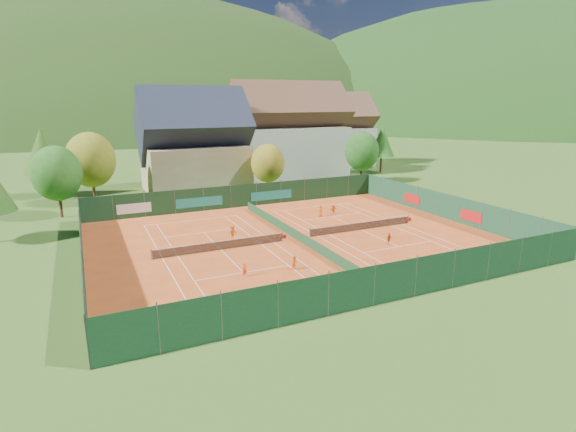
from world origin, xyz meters
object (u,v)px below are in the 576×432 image
Objects in this scene: chalet at (194,148)px; player_left_near at (245,270)px; ball_hopper at (496,253)px; player_right_far_a at (321,211)px; hotel_block_a at (289,136)px; hotel_block_b at (332,135)px; player_left_far at (232,232)px; player_left_mid at (295,263)px; player_right_near at (389,239)px; player_right_far_b at (333,209)px.

player_left_near is (-5.18, -37.25, -6.03)m from chalet.
player_right_far_a is (-7.02, 19.86, 0.16)m from ball_hopper.
hotel_block_a reaches higher than hotel_block_b.
hotel_block_a is 13.81× the size of player_left_far.
chalet is 35.85m from hotel_block_b.
chalet is at bearing 79.08° from player_left_mid.
player_left_near is 0.97× the size of player_left_mid.
hotel_block_b is at bearing -141.48° from player_left_far.
player_right_near is (15.70, 1.82, 0.02)m from player_left_near.
player_left_near is 0.83× the size of player_right_far_a.
chalet is 13.25× the size of player_left_mid.
ball_hopper is at bearing 86.92° from player_right_far_a.
hotel_block_a is 15.06× the size of player_right_far_a.
hotel_block_a reaches higher than player_left_near.
chalet is 11.30× the size of player_right_far_a.
chalet is 25.67m from player_right_far_a.
player_left_mid is 0.99× the size of player_right_near.
player_left_near is 4.36m from player_left_mid.
player_left_near is (-24.18, -43.25, -6.79)m from hotel_block_a.
ball_hopper is 20.86m from player_right_far_b.
chalet is 38.09m from player_left_near.
hotel_block_b is 12.05× the size of player_right_far_a.
ball_hopper is (-16.27, -56.88, -6.06)m from hotel_block_b.
chalet is at bearing -89.67° from player_right_far_a.
hotel_block_a reaches higher than player_right_far_a.
player_right_far_b reaches higher than ball_hopper.
hotel_block_a is 48.36m from player_left_mid.
player_right_near is at bearing -3.66° from player_left_near.
chalet reaches higher than ball_hopper.
player_right_far_a is at bearing -171.52° from player_left_far.
player_left_near is at bearing 42.39° from player_right_far_b.
player_right_far_b reaches higher than player_left_mid.
player_left_near is at bearing -126.68° from hotel_block_b.
player_left_near is at bearing 67.02° from player_left_far.
player_right_far_b is at bearing 40.32° from player_left_mid.
player_left_near is 20.60m from player_right_far_a.
player_left_far reaches higher than ball_hopper.
chalet is at bearing -106.69° from player_left_far.
hotel_block_a is at bearing -150.26° from hotel_block_b.
hotel_block_a is 18.24× the size of player_left_near.
hotel_block_b is 21.60× the size of ball_hopper.
player_left_near is 22.36m from player_right_far_b.
hotel_block_a is 17.66× the size of player_left_mid.
player_right_far_b is (2.02, 0.39, -0.10)m from player_right_far_a.
hotel_block_b is (33.00, 14.00, -0.01)m from chalet.
ball_hopper is 25.08m from player_left_far.
player_right_far_b is (14.72, 4.75, -0.17)m from player_left_far.
player_left_far reaches higher than player_left_near.
player_left_mid is 0.85× the size of player_right_far_a.
player_left_near is (-38.18, -51.25, -6.03)m from hotel_block_b.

